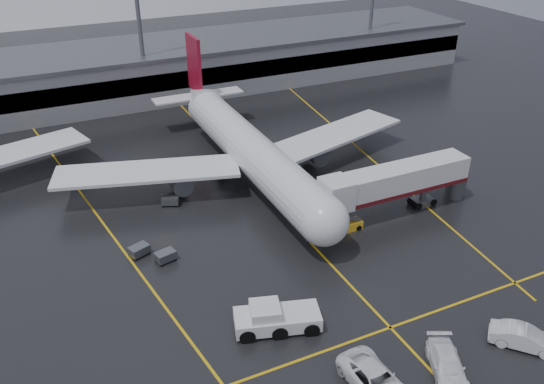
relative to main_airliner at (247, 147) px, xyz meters
name	(u,v)px	position (x,y,z in m)	size (l,w,h in m)	color
ground	(280,211)	(0.00, -9.70, -4.21)	(220.00, 220.00, 0.00)	black
apron_line_centre	(280,211)	(0.00, -9.70, -4.20)	(0.25, 90.00, 0.02)	gold
apron_line_stop	(390,328)	(0.00, -31.70, -4.20)	(60.00, 0.25, 0.02)	gold
apron_line_left	(92,208)	(-20.00, 0.30, -4.20)	(0.25, 70.00, 0.02)	gold
apron_line_right	(362,151)	(18.00, 0.30, -4.20)	(0.25, 70.00, 0.02)	gold
terminal	(165,68)	(0.00, 38.23, 0.11)	(122.00, 19.00, 8.60)	gray
light_mast_mid	(139,19)	(-5.00, 32.30, 10.27)	(3.00, 1.20, 25.45)	#595B60
main_airliner	(247,147)	(0.00, 0.00, 0.00)	(48.80, 45.60, 14.10)	silver
jet_bridge	(397,183)	(11.87, -15.70, -0.28)	(19.90, 3.40, 6.05)	silver
pushback_tractor	(275,318)	(-9.14, -27.41, -3.15)	(7.96, 5.02, 2.65)	silver
belt_loader	(347,226)	(4.96, -16.58, -3.69)	(3.35, 1.59, 2.11)	gold
service_van_a	(376,381)	(-5.16, -36.90, -3.25)	(3.19, 6.92, 1.92)	white
service_van_b	(447,365)	(0.91, -37.85, -3.35)	(2.41, 5.94, 1.72)	white
service_van_c	(525,338)	(8.69, -38.29, -3.28)	(1.97, 5.65, 1.86)	silver
baggage_cart_a	(165,256)	(-14.99, -13.72, -3.58)	(2.25, 1.74, 1.12)	#595B60
baggage_cart_b	(139,250)	(-17.18, -11.56, -3.58)	(2.33, 1.93, 1.12)	#595B60
baggage_cart_c	(170,200)	(-11.30, -2.83, -3.58)	(2.35, 1.98, 1.12)	#595B60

